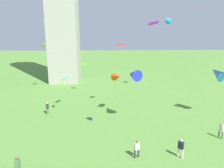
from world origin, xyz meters
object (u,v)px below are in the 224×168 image
(kite_flying_3, at_px, (62,82))
(kite_flying_8, at_px, (167,20))
(kite_flying_5, at_px, (44,45))
(person_3, at_px, (47,107))
(kite_flying_1, at_px, (117,77))
(kite_flying_10, at_px, (133,75))
(kite_flying_6, at_px, (121,44))
(person_2, at_px, (18,166))
(kite_flying_9, at_px, (153,23))
(kite_flying_2, at_px, (217,73))
(kite_flying_4, at_px, (84,64))
(person_1, at_px, (137,148))
(person_4, at_px, (181,147))
(person_0, at_px, (221,130))
(kite_flying_7, at_px, (67,78))

(kite_flying_3, height_order, kite_flying_8, kite_flying_8)
(kite_flying_5, distance_m, kite_flying_8, 21.59)
(person_3, distance_m, kite_flying_8, 23.52)
(kite_flying_1, xyz_separation_m, kite_flying_10, (2.14, 3.74, -0.58))
(kite_flying_1, xyz_separation_m, kite_flying_5, (-11.89, 18.07, 2.05))
(kite_flying_6, bearing_deg, person_2, -160.92)
(kite_flying_3, bearing_deg, kite_flying_5, 171.28)
(person_2, relative_size, person_3, 1.07)
(kite_flying_5, bearing_deg, kite_flying_8, -119.66)
(kite_flying_8, distance_m, kite_flying_9, 15.23)
(kite_flying_2, height_order, kite_flying_5, kite_flying_5)
(kite_flying_5, bearing_deg, kite_flying_4, -126.15)
(kite_flying_4, xyz_separation_m, kite_flying_10, (6.98, -12.83, 0.65))
(person_1, relative_size, kite_flying_3, 1.68)
(kite_flying_10, bearing_deg, person_4, 88.41)
(person_1, height_order, person_2, person_2)
(person_1, height_order, person_3, person_3)
(kite_flying_5, height_order, kite_flying_9, kite_flying_9)
(person_1, xyz_separation_m, kite_flying_1, (-1.51, 4.24, 5.47))
(person_2, relative_size, kite_flying_9, 1.16)
(person_3, distance_m, kite_flying_9, 17.20)
(kite_flying_5, bearing_deg, person_0, -154.45)
(kite_flying_4, height_order, kite_flying_6, kite_flying_6)
(kite_flying_1, relative_size, kite_flying_4, 1.54)
(person_3, xyz_separation_m, kite_flying_9, (12.69, -4.60, 10.65))
(kite_flying_5, bearing_deg, kite_flying_1, -170.83)
(kite_flying_5, bearing_deg, kite_flying_2, -141.33)
(kite_flying_7, bearing_deg, kite_flying_9, 95.01)
(person_0, distance_m, kite_flying_1, 12.02)
(person_4, distance_m, kite_flying_10, 9.95)
(kite_flying_9, bearing_deg, person_2, -44.77)
(person_0, bearing_deg, person_2, -103.68)
(kite_flying_4, bearing_deg, person_0, -32.91)
(person_4, relative_size, kite_flying_8, 0.95)
(kite_flying_10, bearing_deg, kite_flying_9, 108.42)
(kite_flying_2, bearing_deg, person_3, -21.53)
(person_0, bearing_deg, kite_flying_10, -149.77)
(person_2, distance_m, kite_flying_2, 24.37)
(kite_flying_1, distance_m, kite_flying_6, 8.28)
(kite_flying_6, height_order, kite_flying_10, kite_flying_6)
(kite_flying_3, relative_size, kite_flying_4, 0.99)
(kite_flying_3, xyz_separation_m, kite_flying_9, (10.59, -4.70, 7.24))
(person_2, bearing_deg, kite_flying_8, -32.49)
(kite_flying_9, bearing_deg, kite_flying_6, -145.13)
(kite_flying_4, bearing_deg, kite_flying_8, 13.58)
(person_3, bearing_deg, kite_flying_2, 92.27)
(kite_flying_5, bearing_deg, kite_flying_9, -160.11)
(kite_flying_3, distance_m, kite_flying_4, 10.26)
(kite_flying_1, bearing_deg, person_0, -31.01)
(person_4, bearing_deg, kite_flying_1, 6.39)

